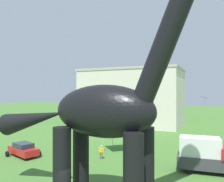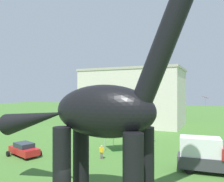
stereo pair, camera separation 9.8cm
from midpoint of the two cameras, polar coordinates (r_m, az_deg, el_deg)
The scene contains 9 objects.
dinosaur_sculpture at distance 14.87m, azimuth -2.27°, elevation -5.06°, with size 16.33×3.46×17.07m.
parked_sedan_left at distance 28.87m, azimuth -21.13°, elevation -13.47°, with size 4.54×2.94×1.55m.
parked_box_truck at distance 23.40m, azimuth 23.09°, elevation -14.51°, with size 5.80×2.73×3.20m.
person_vendor_side at distance 24.40m, azimuth 9.27°, elevation -16.19°, with size 0.44×0.20×1.18m.
person_photographer at distance 25.92m, azimuth -2.53°, elevation -14.76°, with size 0.57×0.25×1.53m.
festival_canopy_tent at distance 29.39m, azimuth 1.71°, elevation -9.79°, with size 3.15×3.15×3.00m.
kite_near_high at distance 36.51m, azimuth 22.52°, elevation -1.50°, with size 1.33×1.56×1.69m.
kite_high_left at distance 30.87m, azimuth 9.67°, elevation -0.36°, with size 1.53×1.49×1.50m.
background_building_block at distance 52.46m, azimuth 5.31°, elevation -1.46°, with size 22.39×12.95×12.59m.
Camera 2 is at (7.76, -10.98, 7.42)m, focal length 36.40 mm.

